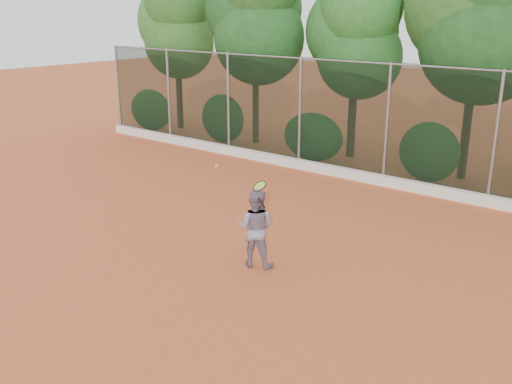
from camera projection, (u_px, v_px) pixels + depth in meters
The scene contains 7 objects.
ground at pixel (225, 262), 11.56m from camera, with size 80.00×80.00×0.00m, color #CC5C30.
concrete_curb at pixel (380, 180), 16.60m from camera, with size 24.00×0.20×0.30m, color silver.
tennis_player at pixel (256, 228), 11.22m from camera, with size 0.77×0.60×1.59m, color gray.
chainlink_fence at pixel (387, 121), 16.21m from camera, with size 24.09×0.09×3.50m.
foliage_backdrop at pixel (406, 26), 17.22m from camera, with size 23.70×3.63×7.55m.
tennis_racket at pixel (260, 188), 10.68m from camera, with size 0.34×0.31×0.57m.
tennis_ball_in_flight at pixel (217, 166), 11.56m from camera, with size 0.07×0.07×0.07m.
Camera 1 is at (7.06, -7.88, 4.92)m, focal length 40.00 mm.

